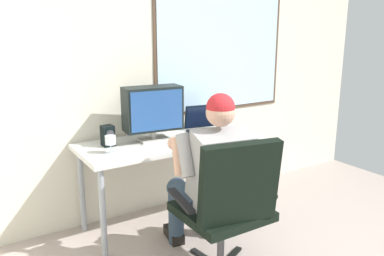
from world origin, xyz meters
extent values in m
cube|color=beige|center=(0.00, 2.38, 1.37)|extent=(4.54, 0.06, 2.75)
cube|color=#4C3828|center=(0.45, 2.35, 1.48)|extent=(1.44, 0.01, 1.25)
cube|color=silver|center=(0.45, 2.34, 1.48)|extent=(1.38, 0.02, 1.19)
cylinder|color=gray|center=(-0.99, 1.77, 0.35)|extent=(0.04, 0.04, 0.70)
cylinder|color=gray|center=(0.40, 1.77, 0.35)|extent=(0.04, 0.04, 0.70)
cylinder|color=gray|center=(-0.99, 2.26, 0.35)|extent=(0.04, 0.04, 0.70)
cylinder|color=gray|center=(0.40, 2.26, 0.35)|extent=(0.04, 0.04, 0.70)
cube|color=silver|center=(-0.30, 2.02, 0.72)|extent=(1.52, 0.62, 0.04)
cylinder|color=#3F3F44|center=(-0.36, 1.21, 0.22)|extent=(0.05, 0.05, 0.40)
cube|color=black|center=(-0.36, 1.21, 0.44)|extent=(0.54, 0.54, 0.06)
cube|color=black|center=(-0.41, 0.98, 0.73)|extent=(0.53, 0.21, 0.52)
cube|color=black|center=(-0.08, 1.16, 0.57)|extent=(0.12, 0.38, 0.02)
cube|color=black|center=(-0.65, 1.26, 0.57)|extent=(0.12, 0.38, 0.02)
cylinder|color=#293A4A|center=(-0.17, 1.42, 0.47)|extent=(0.22, 0.44, 0.15)
cylinder|color=#293A4A|center=(-0.13, 1.62, 0.24)|extent=(0.12, 0.12, 0.47)
cube|color=black|center=(-0.12, 1.68, 0.04)|extent=(0.14, 0.25, 0.08)
cylinder|color=#293A4A|center=(-0.48, 1.48, 0.47)|extent=(0.22, 0.44, 0.15)
cylinder|color=#293A4A|center=(-0.45, 1.68, 0.24)|extent=(0.12, 0.12, 0.47)
cube|color=black|center=(-0.43, 1.74, 0.04)|extent=(0.14, 0.25, 0.08)
cube|color=gray|center=(-0.36, 1.24, 0.73)|extent=(0.43, 0.38, 0.55)
sphere|color=tan|center=(-0.36, 1.24, 1.12)|extent=(0.19, 0.19, 0.19)
sphere|color=red|center=(-0.36, 1.24, 1.15)|extent=(0.19, 0.19, 0.19)
cylinder|color=gray|center=(-0.14, 1.25, 0.84)|extent=(0.13, 0.24, 0.28)
cylinder|color=tan|center=(-0.12, 1.34, 0.70)|extent=(0.09, 0.10, 0.26)
sphere|color=tan|center=(-0.11, 1.38, 0.67)|extent=(0.09, 0.09, 0.09)
cylinder|color=gray|center=(-0.57, 1.33, 0.84)|extent=(0.12, 0.22, 0.29)
cylinder|color=tan|center=(-0.55, 1.47, 0.79)|extent=(0.10, 0.15, 0.27)
sphere|color=tan|center=(-0.53, 1.56, 0.86)|extent=(0.09, 0.09, 0.09)
cube|color=beige|center=(-0.43, 2.07, 0.75)|extent=(0.25, 0.21, 0.02)
cylinder|color=beige|center=(-0.43, 2.07, 0.79)|extent=(0.04, 0.04, 0.07)
cube|color=black|center=(-0.43, 2.07, 1.01)|extent=(0.49, 0.24, 0.36)
cube|color=#264C8C|center=(-0.44, 1.97, 1.01)|extent=(0.43, 0.05, 0.32)
cube|color=black|center=(0.08, 2.03, 0.75)|extent=(0.35, 0.28, 0.02)
cube|color=black|center=(0.08, 2.03, 0.76)|extent=(0.32, 0.25, 0.00)
cube|color=black|center=(0.10, 2.16, 0.86)|extent=(0.32, 0.11, 0.21)
cube|color=#0F1933|center=(0.10, 2.15, 0.86)|extent=(0.30, 0.10, 0.19)
cylinder|color=silver|center=(-0.85, 1.93, 0.74)|extent=(0.07, 0.07, 0.00)
cylinder|color=silver|center=(-0.85, 1.93, 0.78)|extent=(0.01, 0.01, 0.06)
cylinder|color=silver|center=(-0.85, 1.93, 0.84)|extent=(0.08, 0.08, 0.06)
cylinder|color=#541419|center=(-0.85, 1.93, 0.82)|extent=(0.07, 0.07, 0.03)
cube|color=black|center=(-0.80, 2.11, 0.82)|extent=(0.09, 0.09, 0.16)
cylinder|color=#333338|center=(-0.80, 2.07, 0.85)|extent=(0.06, 0.01, 0.06)
camera|label=1|loc=(-1.84, -0.76, 1.64)|focal=37.16mm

